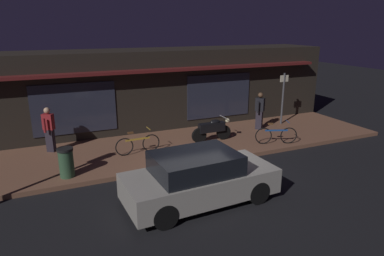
# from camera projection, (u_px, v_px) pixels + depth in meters

# --- Properties ---
(ground_plane) EXTENTS (60.00, 60.00, 0.00)m
(ground_plane) POSITION_uv_depth(u_px,v_px,m) (202.00, 180.00, 10.67)
(ground_plane) COLOR black
(sidewalk_slab) EXTENTS (18.00, 4.00, 0.15)m
(sidewalk_slab) POSITION_uv_depth(u_px,v_px,m) (169.00, 148.00, 13.28)
(sidewalk_slab) COLOR brown
(sidewalk_slab) RESTS_ON ground_plane
(storefront_building) EXTENTS (18.00, 3.30, 3.60)m
(storefront_building) POSITION_uv_depth(u_px,v_px,m) (144.00, 89.00, 15.76)
(storefront_building) COLOR black
(storefront_building) RESTS_ON ground_plane
(motorcycle) EXTENTS (1.70, 0.55, 0.97)m
(motorcycle) POSITION_uv_depth(u_px,v_px,m) (212.00, 129.00, 13.68)
(motorcycle) COLOR black
(motorcycle) RESTS_ON sidewalk_slab
(bicycle_parked) EXTENTS (1.57, 0.66, 0.91)m
(bicycle_parked) POSITION_uv_depth(u_px,v_px,m) (276.00, 135.00, 13.39)
(bicycle_parked) COLOR black
(bicycle_parked) RESTS_ON sidewalk_slab
(bicycle_extra) EXTENTS (1.66, 0.42, 0.91)m
(bicycle_extra) POSITION_uv_depth(u_px,v_px,m) (138.00, 144.00, 12.36)
(bicycle_extra) COLOR black
(bicycle_extra) RESTS_ON sidewalk_slab
(person_photographer) EXTENTS (0.44, 0.56, 1.67)m
(person_photographer) POSITION_uv_depth(u_px,v_px,m) (49.00, 129.00, 12.42)
(person_photographer) COLOR #28232D
(person_photographer) RESTS_ON sidewalk_slab
(person_bystander) EXTENTS (0.54, 0.44, 1.67)m
(person_bystander) POSITION_uv_depth(u_px,v_px,m) (260.00, 110.00, 15.14)
(person_bystander) COLOR #28232D
(person_bystander) RESTS_ON sidewalk_slab
(sign_post) EXTENTS (0.44, 0.09, 2.40)m
(sign_post) POSITION_uv_depth(u_px,v_px,m) (283.00, 95.00, 15.87)
(sign_post) COLOR #47474C
(sign_post) RESTS_ON sidewalk_slab
(trash_bin) EXTENTS (0.48, 0.48, 0.93)m
(trash_bin) POSITION_uv_depth(u_px,v_px,m) (66.00, 162.00, 10.42)
(trash_bin) COLOR #2D4C33
(trash_bin) RESTS_ON sidewalk_slab
(parked_car_near) EXTENTS (4.18, 1.97, 1.42)m
(parked_car_near) POSITION_uv_depth(u_px,v_px,m) (199.00, 178.00, 9.15)
(parked_car_near) COLOR black
(parked_car_near) RESTS_ON ground_plane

